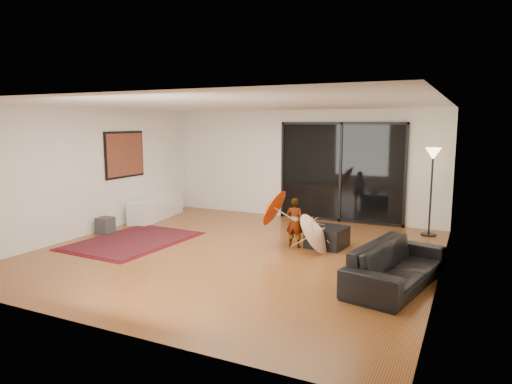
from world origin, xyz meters
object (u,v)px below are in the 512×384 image
Objects in this scene: ottoman at (327,237)px; media_console at (156,208)px; sofa at (396,265)px; child at (295,223)px.

media_console is at bearing 171.03° from ottoman.
ottoman is at bearing 55.57° from sofa.
child reaches higher than sofa.
sofa is (6.20, -2.36, 0.04)m from media_console.
ottoman is at bearing -153.14° from child.
sofa is at bearing -46.40° from ottoman.
child is (-2.10, 1.32, 0.17)m from sofa.
media_console is 2.02× the size of child.
sofa is at bearing -29.41° from media_console.
sofa reaches higher than ottoman.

